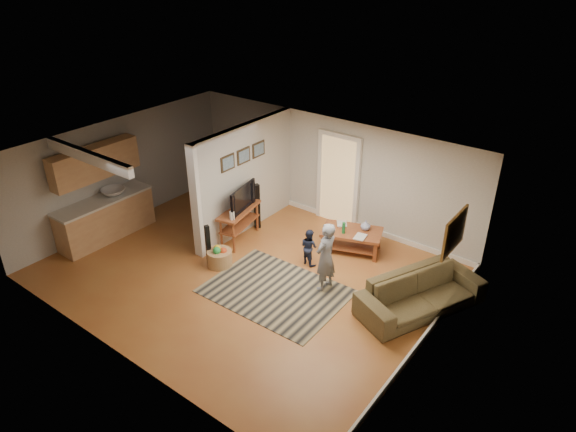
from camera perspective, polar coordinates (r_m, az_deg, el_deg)
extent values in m
plane|color=#9B5027|center=(10.51, -4.69, -6.22)|extent=(7.50, 7.50, 0.00)
cube|color=silver|center=(12.02, 4.57, 5.21)|extent=(7.50, 0.04, 2.50)
cube|color=silver|center=(12.47, -18.03, 4.73)|extent=(0.04, 6.00, 2.50)
cube|color=silver|center=(8.19, 15.27, -7.71)|extent=(0.04, 6.00, 2.50)
cube|color=white|center=(9.34, -5.29, 6.57)|extent=(7.50, 6.00, 0.04)
cube|color=silver|center=(11.55, -4.67, 4.22)|extent=(0.15, 3.10, 2.50)
cube|color=white|center=(10.56, -10.22, 1.45)|extent=(0.22, 0.10, 2.50)
cube|color=white|center=(12.51, 4.29, 0.14)|extent=(7.50, 0.04, 0.12)
cube|color=white|center=(8.93, 14.11, -13.88)|extent=(0.04, 6.00, 0.12)
cube|color=#D8B272|center=(11.91, 5.59, 3.89)|extent=(0.90, 0.06, 2.10)
cube|color=#B17B51|center=(12.16, -19.57, -0.32)|extent=(0.60, 2.20, 0.90)
cube|color=beige|center=(11.96, -19.92, 1.66)|extent=(0.64, 2.24, 0.05)
cube|color=#B17B51|center=(11.64, -20.68, 5.56)|extent=(0.35, 2.00, 0.70)
imported|color=silver|center=(12.09, -18.80, 2.28)|extent=(0.54, 0.54, 0.19)
cube|color=#332616|center=(10.83, -6.73, 5.89)|extent=(0.03, 0.40, 0.34)
cube|color=#332616|center=(11.17, -4.97, 6.68)|extent=(0.03, 0.40, 0.34)
cube|color=#332616|center=(11.52, -3.31, 7.42)|extent=(0.03, 0.40, 0.34)
cube|color=brown|center=(8.75, 18.03, -1.78)|extent=(0.04, 0.90, 0.68)
cube|color=black|center=(9.94, -1.38, -8.34)|extent=(2.61, 1.93, 0.01)
imported|color=#413C20|center=(9.82, 14.30, -9.94)|extent=(1.83, 2.53, 0.69)
cube|color=maroon|center=(11.02, 7.12, -1.77)|extent=(1.43, 1.13, 0.06)
cube|color=silver|center=(11.01, 7.12, -1.75)|extent=(0.89, 0.69, 0.02)
cube|color=maroon|center=(11.17, 7.03, -3.13)|extent=(1.30, 0.99, 0.03)
cube|color=maroon|center=(10.97, 3.92, -3.14)|extent=(0.09, 0.09, 0.46)
cube|color=maroon|center=(10.83, 9.66, -3.98)|extent=(0.09, 0.09, 0.46)
cube|color=maroon|center=(11.47, 4.59, -1.68)|extent=(0.09, 0.09, 0.46)
cube|color=maroon|center=(11.33, 10.08, -2.46)|extent=(0.09, 0.09, 0.46)
imported|color=navy|center=(11.08, 8.58, -1.51)|extent=(0.27, 0.27, 0.22)
cylinder|color=#16602B|center=(10.83, 6.20, -1.33)|extent=(0.07, 0.07, 0.25)
imported|color=#998C4C|center=(11.22, 5.46, -0.91)|extent=(0.33, 0.35, 0.03)
imported|color=#66594C|center=(10.81, 7.47, -2.24)|extent=(0.27, 0.34, 0.02)
cube|color=maroon|center=(11.25, -5.47, 0.64)|extent=(0.71, 1.29, 0.05)
cube|color=maroon|center=(11.41, -5.39, -0.86)|extent=(0.63, 1.18, 0.03)
cylinder|color=maroon|center=(11.10, -7.43, -2.04)|extent=(0.05, 0.05, 0.76)
cylinder|color=maroon|center=(11.89, -4.76, 0.28)|extent=(0.05, 0.05, 0.76)
cylinder|color=maroon|center=(10.96, -6.07, -2.38)|extent=(0.05, 0.05, 0.76)
cylinder|color=maroon|center=(11.76, -3.46, -0.01)|extent=(0.05, 0.05, 0.76)
imported|color=black|center=(11.23, -5.39, 0.73)|extent=(0.33, 0.99, 0.57)
cylinder|color=white|center=(10.80, -6.24, 0.07)|extent=(0.10, 0.10, 0.18)
cube|color=black|center=(10.65, -8.87, -3.16)|extent=(0.12, 0.12, 0.88)
cube|color=black|center=(11.80, -3.46, 1.07)|extent=(0.14, 0.14, 1.11)
cylinder|color=brown|center=(10.69, -7.59, -4.65)|extent=(0.51, 0.51, 0.34)
sphere|color=#C33B18|center=(10.59, -7.22, -3.90)|extent=(0.16, 0.16, 0.16)
sphere|color=gold|center=(10.65, -7.88, -3.60)|extent=(0.16, 0.16, 0.16)
sphere|color=green|center=(10.54, -7.92, -3.83)|extent=(0.16, 0.16, 0.16)
imported|color=slate|center=(10.06, 4.06, -7.95)|extent=(0.38, 0.54, 1.41)
imported|color=#1E253E|center=(10.75, 2.30, -5.25)|extent=(0.44, 0.37, 0.80)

